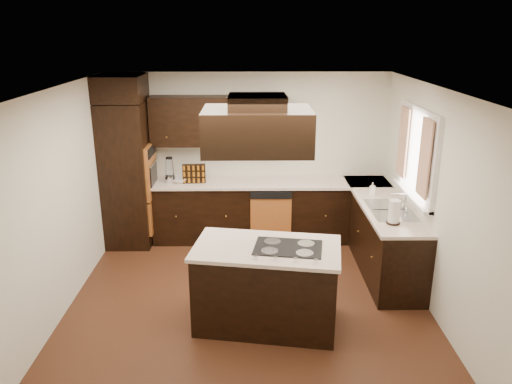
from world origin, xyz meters
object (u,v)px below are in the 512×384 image
range_hood (257,130)px  island (267,287)px  oven_column (128,175)px  spice_rack (194,174)px

range_hood → island: bearing=5.6°
oven_column → range_hood: size_ratio=2.02×
island → range_hood: range_hood is taller
island → oven_column: bearing=140.6°
oven_column → range_hood: (1.88, -2.25, 1.10)m
island → spice_rack: size_ratio=4.42×
island → spice_rack: spice_rack is taller
oven_column → range_hood: range_hood is taller
island → range_hood: bearing=-165.1°
island → range_hood: (-0.10, -0.01, 1.72)m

